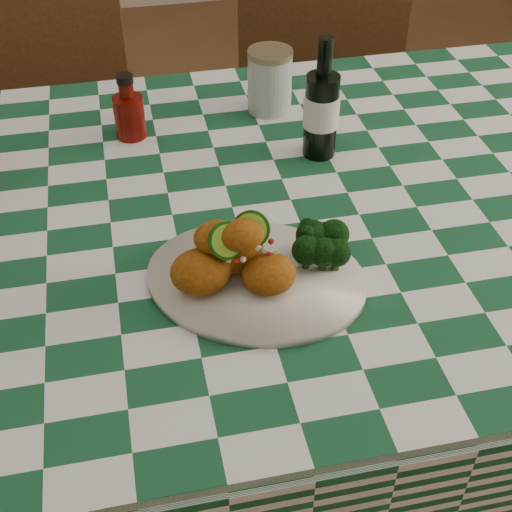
{
  "coord_description": "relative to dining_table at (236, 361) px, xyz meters",
  "views": [
    {
      "loc": [
        -0.16,
        -0.96,
        1.51
      ],
      "look_at": [
        -0.0,
        -0.2,
        0.84
      ],
      "focal_mm": 50.0,
      "sensor_mm": 36.0,
      "label": 1
    }
  ],
  "objects": [
    {
      "name": "dining_table",
      "position": [
        0.0,
        0.0,
        0.0
      ],
      "size": [
        1.66,
        1.06,
        0.79
      ],
      "primitive_type": null,
      "color": "#164E2E",
      "rests_on": "ground"
    },
    {
      "name": "ketchup_bottle",
      "position": [
        -0.15,
        0.27,
        0.46
      ],
      "size": [
        0.07,
        0.07,
        0.13
      ],
      "primitive_type": null,
      "rotation": [
        0.0,
        0.0,
        0.17
      ],
      "color": "#5D0904",
      "rests_on": "dining_table"
    },
    {
      "name": "fried_chicken_pile",
      "position": [
        -0.02,
        -0.2,
        0.46
      ],
      "size": [
        0.17,
        0.12,
        0.11
      ],
      "primitive_type": null,
      "color": "#A0560F",
      "rests_on": "plate"
    },
    {
      "name": "broccoli_side",
      "position": [
        0.1,
        -0.19,
        0.44
      ],
      "size": [
        0.07,
        0.07,
        0.06
      ],
      "primitive_type": null,
      "color": "black",
      "rests_on": "plate"
    },
    {
      "name": "mason_jar",
      "position": [
        0.14,
        0.32,
        0.46
      ],
      "size": [
        0.11,
        0.11,
        0.13
      ],
      "primitive_type": null,
      "rotation": [
        0.0,
        0.0,
        0.29
      ],
      "color": "#B2BCBA",
      "rests_on": "dining_table"
    },
    {
      "name": "beer_bottle",
      "position": [
        0.19,
        0.13,
        0.51
      ],
      "size": [
        0.08,
        0.08,
        0.23
      ],
      "primitive_type": null,
      "rotation": [
        0.0,
        0.0,
        -0.31
      ],
      "color": "black",
      "rests_on": "dining_table"
    },
    {
      "name": "plate",
      "position": [
        -0.0,
        -0.2,
        0.4
      ],
      "size": [
        0.41,
        0.37,
        0.02
      ],
      "primitive_type": null,
      "rotation": [
        0.0,
        0.0,
        -0.43
      ],
      "color": "silver",
      "rests_on": "dining_table"
    },
    {
      "name": "wooden_chair_right",
      "position": [
        0.33,
        0.67,
        0.12
      ],
      "size": [
        0.62,
        0.63,
        1.02
      ],
      "primitive_type": null,
      "rotation": [
        0.0,
        0.0,
        -0.39
      ],
      "color": "#472814",
      "rests_on": "ground"
    },
    {
      "name": "wooden_chair_left",
      "position": [
        -0.34,
        0.74,
        0.05
      ],
      "size": [
        0.43,
        0.45,
        0.89
      ],
      "primitive_type": null,
      "rotation": [
        0.0,
        0.0,
        -0.07
      ],
      "color": "#472814",
      "rests_on": "ground"
    },
    {
      "name": "ground",
      "position": [
        0.0,
        0.0,
        -0.39
      ],
      "size": [
        5.0,
        5.0,
        0.0
      ],
      "primitive_type": "plane",
      "color": "brown",
      "rests_on": "ground"
    }
  ]
}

